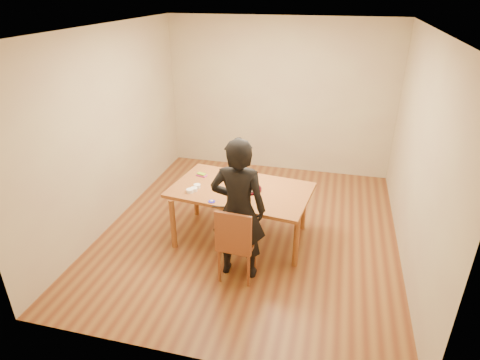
% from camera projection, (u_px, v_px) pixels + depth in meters
% --- Properties ---
extents(room_shell, '(4.00, 4.50, 2.70)m').
position_uv_depth(room_shell, '(257.00, 132.00, 5.41)').
color(room_shell, '#602F18').
rests_on(room_shell, ground).
extents(dining_table, '(1.89, 1.27, 0.04)m').
position_uv_depth(dining_table, '(241.00, 190.00, 5.23)').
color(dining_table, brown).
rests_on(dining_table, floor).
extents(dining_chair, '(0.43, 0.43, 0.04)m').
position_uv_depth(dining_chair, '(237.00, 243.00, 4.64)').
color(dining_chair, brown).
rests_on(dining_chair, floor).
extents(cake_plate, '(0.32, 0.32, 0.02)m').
position_uv_depth(cake_plate, '(249.00, 189.00, 5.18)').
color(cake_plate, '#CA0D3E').
rests_on(cake_plate, dining_table).
extents(cake, '(0.24, 0.24, 0.08)m').
position_uv_depth(cake, '(249.00, 185.00, 5.16)').
color(cake, white).
rests_on(cake, cake_plate).
extents(frosting_dome, '(0.23, 0.23, 0.03)m').
position_uv_depth(frosting_dome, '(249.00, 182.00, 5.13)').
color(frosting_dome, white).
rests_on(frosting_dome, cake).
extents(frosting_tub, '(0.08, 0.08, 0.07)m').
position_uv_depth(frosting_tub, '(237.00, 198.00, 4.90)').
color(frosting_tub, white).
rests_on(frosting_tub, dining_table).
extents(frosting_lid, '(0.09, 0.09, 0.01)m').
position_uv_depth(frosting_lid, '(212.00, 201.00, 4.90)').
color(frosting_lid, '#251BB0').
rests_on(frosting_lid, dining_table).
extents(frosting_dollop, '(0.04, 0.04, 0.02)m').
position_uv_depth(frosting_dollop, '(212.00, 201.00, 4.89)').
color(frosting_dollop, white).
rests_on(frosting_dollop, frosting_lid).
extents(ramekin_green, '(0.09, 0.09, 0.04)m').
position_uv_depth(ramekin_green, '(190.00, 191.00, 5.11)').
color(ramekin_green, white).
rests_on(ramekin_green, dining_table).
extents(ramekin_yellow, '(0.09, 0.09, 0.04)m').
position_uv_depth(ramekin_yellow, '(194.00, 189.00, 5.15)').
color(ramekin_yellow, white).
rests_on(ramekin_yellow, dining_table).
extents(ramekin_multi, '(0.09, 0.09, 0.04)m').
position_uv_depth(ramekin_multi, '(197.00, 186.00, 5.23)').
color(ramekin_multi, white).
rests_on(ramekin_multi, dining_table).
extents(candy_box_pink, '(0.15, 0.10, 0.02)m').
position_uv_depth(candy_box_pink, '(202.00, 175.00, 5.55)').
color(candy_box_pink, '#EB3788').
rests_on(candy_box_pink, dining_table).
extents(candy_box_green, '(0.13, 0.09, 0.02)m').
position_uv_depth(candy_box_green, '(201.00, 174.00, 5.55)').
color(candy_box_green, '#2B911A').
rests_on(candy_box_green, candy_box_pink).
extents(spatula, '(0.16, 0.05, 0.01)m').
position_uv_depth(spatula, '(218.00, 207.00, 4.78)').
color(spatula, black).
rests_on(spatula, dining_table).
extents(person, '(0.65, 0.45, 1.73)m').
position_uv_depth(person, '(238.00, 210.00, 4.50)').
color(person, black).
rests_on(person, floor).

